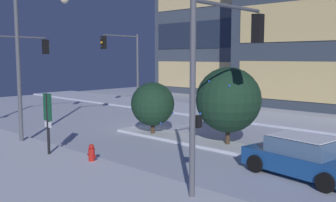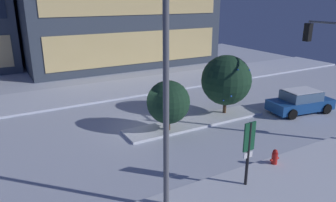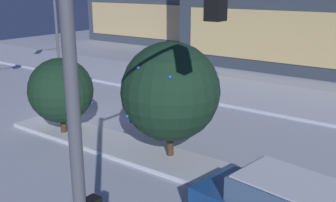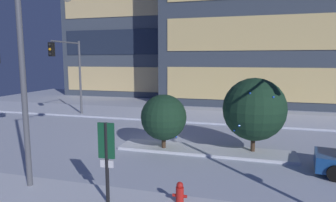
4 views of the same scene
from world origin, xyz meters
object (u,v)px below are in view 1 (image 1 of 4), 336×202
(parking_info_sign, at_px, (48,117))
(decorated_tree_left_of_median, at_px, (228,100))
(car_near, at_px, (303,158))
(traffic_light_corner_near_left, at_px, (4,61))
(traffic_light_corner_far_left, at_px, (124,57))
(traffic_light_corner_near_right, at_px, (223,61))
(street_lamp_arched, at_px, (33,43))
(decorated_tree_median, at_px, (153,104))
(fire_hydrant, at_px, (92,154))

(parking_info_sign, relative_size, decorated_tree_left_of_median, 0.72)
(car_near, distance_m, traffic_light_corner_near_left, 19.19)
(traffic_light_corner_far_left, height_order, parking_info_sign, traffic_light_corner_far_left)
(traffic_light_corner_near_right, xyz_separation_m, decorated_tree_left_of_median, (-3.20, 5.11, -1.89))
(traffic_light_corner_near_left, height_order, street_lamp_arched, street_lamp_arched)
(traffic_light_corner_far_left, height_order, decorated_tree_median, traffic_light_corner_far_left)
(parking_info_sign, bearing_deg, traffic_light_corner_far_left, 34.97)
(traffic_light_corner_near_left, bearing_deg, traffic_light_corner_far_left, 0.15)
(traffic_light_corner_near_right, height_order, street_lamp_arched, street_lamp_arched)
(decorated_tree_median, bearing_deg, traffic_light_corner_near_right, -30.15)
(parking_info_sign, height_order, decorated_tree_median, decorated_tree_median)
(traffic_light_corner_near_right, bearing_deg, traffic_light_corner_far_left, 58.42)
(traffic_light_corner_near_right, bearing_deg, fire_hydrant, 102.15)
(traffic_light_corner_near_right, relative_size, street_lamp_arched, 0.79)
(fire_hydrant, xyz_separation_m, decorated_tree_median, (-2.21, 5.67, 1.36))
(traffic_light_corner_near_right, relative_size, traffic_light_corner_near_left, 1.05)
(car_near, bearing_deg, traffic_light_corner_near_right, -106.57)
(decorated_tree_median, xyz_separation_m, decorated_tree_left_of_median, (4.51, 0.63, 0.52))
(decorated_tree_median, bearing_deg, street_lamp_arched, -123.49)
(fire_hydrant, distance_m, parking_info_sign, 2.71)
(traffic_light_corner_near_right, distance_m, fire_hydrant, 6.78)
(car_near, relative_size, traffic_light_corner_near_right, 0.74)
(decorated_tree_median, bearing_deg, decorated_tree_left_of_median, 7.94)
(traffic_light_corner_far_left, distance_m, parking_info_sign, 15.92)
(car_near, relative_size, traffic_light_corner_near_left, 0.77)
(traffic_light_corner_near_right, distance_m, street_lamp_arched, 11.13)
(traffic_light_corner_near_left, height_order, decorated_tree_left_of_median, traffic_light_corner_near_left)
(car_near, height_order, traffic_light_corner_far_left, traffic_light_corner_far_left)
(traffic_light_corner_near_left, xyz_separation_m, fire_hydrant, (11.81, -1.84, -3.67))
(street_lamp_arched, height_order, decorated_tree_median, street_lamp_arched)
(street_lamp_arched, relative_size, parking_info_sign, 2.78)
(decorated_tree_left_of_median, bearing_deg, parking_info_sign, -123.41)
(parking_info_sign, distance_m, decorated_tree_median, 6.28)
(car_near, xyz_separation_m, parking_info_sign, (-9.19, -4.86, 1.05))
(traffic_light_corner_near_left, relative_size, street_lamp_arched, 0.75)
(street_lamp_arched, distance_m, fire_hydrant, 7.28)
(traffic_light_corner_near_left, bearing_deg, traffic_light_corner_near_right, -92.18)
(traffic_light_corner_near_left, bearing_deg, car_near, -82.68)
(traffic_light_corner_far_left, bearing_deg, decorated_tree_left_of_median, 68.57)
(traffic_light_corner_far_left, relative_size, decorated_tree_left_of_median, 1.62)
(traffic_light_corner_far_left, bearing_deg, decorated_tree_median, 57.30)
(fire_hydrant, bearing_deg, traffic_light_corner_near_left, 171.13)
(parking_info_sign, xyz_separation_m, decorated_tree_median, (0.05, 6.28, 0.00))
(traffic_light_corner_near_right, bearing_deg, street_lamp_arched, 93.15)
(decorated_tree_median, bearing_deg, parking_info_sign, -90.41)
(traffic_light_corner_near_left, relative_size, traffic_light_corner_far_left, 0.93)
(street_lamp_arched, distance_m, decorated_tree_median, 6.93)
(decorated_tree_median, bearing_deg, fire_hydrant, -68.67)
(parking_info_sign, bearing_deg, decorated_tree_median, -3.00)
(traffic_light_corner_near_right, bearing_deg, car_near, -25.03)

